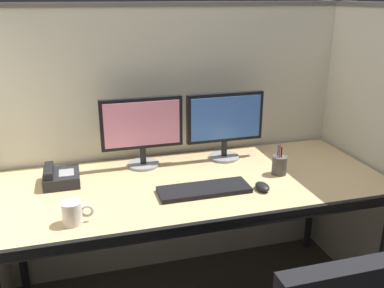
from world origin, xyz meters
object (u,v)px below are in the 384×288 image
at_px(monitor_right, 225,121).
at_px(coffee_mug, 73,213).
at_px(pen_cup, 279,165).
at_px(monitor_left, 142,127).
at_px(computer_mouse, 262,187).
at_px(desk_phone, 60,177).
at_px(keyboard_main, 204,190).
at_px(desk, 195,192).

distance_m(monitor_right, coffee_mug, 0.99).
bearing_deg(pen_cup, monitor_left, 155.44).
height_order(monitor_left, coffee_mug, monitor_left).
distance_m(computer_mouse, desk_phone, 0.97).
xyz_separation_m(keyboard_main, desk_phone, (-0.64, 0.28, 0.02)).
xyz_separation_m(computer_mouse, pen_cup, (0.16, 0.15, 0.03)).
bearing_deg(coffee_mug, monitor_right, 31.68).
relative_size(coffee_mug, pen_cup, 0.77).
xyz_separation_m(monitor_right, pen_cup, (0.20, -0.28, -0.17)).
distance_m(desk_phone, pen_cup, 1.09).
relative_size(desk, monitor_right, 4.42).
xyz_separation_m(monitor_left, computer_mouse, (0.49, -0.45, -0.20)).
height_order(desk, monitor_left, monitor_left).
bearing_deg(coffee_mug, desk_phone, 97.50).
height_order(keyboard_main, computer_mouse, computer_mouse).
bearing_deg(pen_cup, desk_phone, 170.25).
distance_m(computer_mouse, pen_cup, 0.22).
height_order(monitor_right, desk_phone, monitor_right).
bearing_deg(coffee_mug, monitor_left, 54.57).
xyz_separation_m(desk, desk_phone, (-0.63, 0.17, 0.08)).
bearing_deg(coffee_mug, keyboard_main, 12.60).
relative_size(desk, pen_cup, 11.61).
xyz_separation_m(monitor_left, coffee_mug, (-0.37, -0.52, -0.17)).
height_order(desk_phone, coffee_mug, coffee_mug).
height_order(desk, computer_mouse, computer_mouse).
height_order(desk, desk_phone, desk_phone).
relative_size(monitor_right, coffee_mug, 3.41).
bearing_deg(coffee_mug, desk, 22.40).
bearing_deg(monitor_left, desk_phone, -165.25).
bearing_deg(desk_phone, coffee_mug, -82.50).
relative_size(desk, coffee_mug, 15.08).
relative_size(monitor_right, pen_cup, 2.63).
bearing_deg(keyboard_main, pen_cup, 12.24).
distance_m(desk, pen_cup, 0.45).
height_order(monitor_right, keyboard_main, monitor_right).
bearing_deg(keyboard_main, monitor_left, 119.21).
xyz_separation_m(monitor_right, desk_phone, (-0.88, -0.10, -0.18)).
bearing_deg(computer_mouse, pen_cup, 42.73).
distance_m(computer_mouse, coffee_mug, 0.86).
bearing_deg(keyboard_main, desk_phone, 156.62).
xyz_separation_m(keyboard_main, coffee_mug, (-0.59, -0.13, 0.04)).
bearing_deg(pen_cup, keyboard_main, -167.76).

